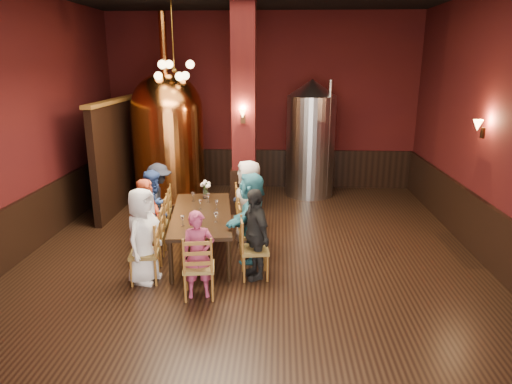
# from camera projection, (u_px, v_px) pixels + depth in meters

# --- Properties ---
(room) EXTENTS (10.00, 10.02, 4.50)m
(room) POSITION_uv_depth(u_px,v_px,m) (249.00, 130.00, 7.09)
(room) COLOR black
(room) RESTS_ON ground
(wainscot_right) EXTENTS (0.08, 9.90, 1.00)m
(wainscot_right) POSITION_uv_depth(u_px,v_px,m) (494.00, 240.00, 7.37)
(wainscot_right) COLOR black
(wainscot_right) RESTS_ON ground
(wainscot_back) EXTENTS (7.90, 0.08, 1.00)m
(wainscot_back) POSITION_uv_depth(u_px,v_px,m) (262.00, 168.00, 12.33)
(wainscot_back) COLOR black
(wainscot_back) RESTS_ON ground
(wainscot_left) EXTENTS (0.08, 9.90, 1.00)m
(wainscot_left) POSITION_uv_depth(u_px,v_px,m) (18.00, 231.00, 7.77)
(wainscot_left) COLOR black
(wainscot_left) RESTS_ON ground
(column) EXTENTS (0.58, 0.58, 4.50)m
(column) POSITION_uv_depth(u_px,v_px,m) (244.00, 111.00, 9.79)
(column) COLOR #420F0E
(column) RESTS_ON ground
(partition) EXTENTS (0.22, 3.50, 2.40)m
(partition) POSITION_uv_depth(u_px,v_px,m) (122.00, 154.00, 10.61)
(partition) COLOR black
(partition) RESTS_ON ground
(pendant_cluster) EXTENTS (0.90, 0.90, 1.70)m
(pendant_cluster) POSITION_uv_depth(u_px,v_px,m) (174.00, 70.00, 9.72)
(pendant_cluster) COLOR #A57226
(pendant_cluster) RESTS_ON room
(sconce_wall) EXTENTS (0.20, 0.20, 0.36)m
(sconce_wall) POSITION_uv_depth(u_px,v_px,m) (483.00, 128.00, 7.67)
(sconce_wall) COLOR black
(sconce_wall) RESTS_ON room
(sconce_column) EXTENTS (0.20, 0.20, 0.36)m
(sconce_column) POSITION_uv_depth(u_px,v_px,m) (243.00, 115.00, 9.51)
(sconce_column) COLOR black
(sconce_column) RESTS_ON column
(dining_table) EXTENTS (1.31, 2.51, 0.75)m
(dining_table) POSITION_uv_depth(u_px,v_px,m) (202.00, 216.00, 7.94)
(dining_table) COLOR black
(dining_table) RESTS_ON ground
(chair_0) EXTENTS (0.52, 0.52, 0.92)m
(chair_0) POSITION_uv_depth(u_px,v_px,m) (144.00, 253.00, 6.97)
(chair_0) COLOR #925925
(chair_0) RESTS_ON ground
(person_0) EXTENTS (0.64, 0.82, 1.49)m
(person_0) POSITION_uv_depth(u_px,v_px,m) (143.00, 236.00, 6.89)
(person_0) COLOR white
(person_0) RESTS_ON ground
(chair_1) EXTENTS (0.52, 0.52, 0.92)m
(chair_1) POSITION_uv_depth(u_px,v_px,m) (150.00, 237.00, 7.61)
(chair_1) COLOR #925925
(chair_1) RESTS_ON ground
(person_1) EXTENTS (0.44, 0.58, 1.46)m
(person_1) POSITION_uv_depth(u_px,v_px,m) (149.00, 222.00, 7.54)
(person_1) COLOR #99341A
(person_1) RESTS_ON ground
(chair_2) EXTENTS (0.52, 0.52, 0.92)m
(chair_2) POSITION_uv_depth(u_px,v_px,m) (155.00, 223.00, 8.25)
(chair_2) COLOR #925925
(chair_2) RESTS_ON ground
(person_2) EXTENTS (0.41, 0.73, 1.45)m
(person_2) POSITION_uv_depth(u_px,v_px,m) (155.00, 210.00, 8.17)
(person_2) COLOR navy
(person_2) RESTS_ON ground
(chair_3) EXTENTS (0.52, 0.52, 0.92)m
(chair_3) POSITION_uv_depth(u_px,v_px,m) (160.00, 212.00, 8.89)
(chair_3) COLOR #925925
(chair_3) RESTS_ON ground
(person_3) EXTENTS (0.74, 1.02, 1.42)m
(person_3) POSITION_uv_depth(u_px,v_px,m) (159.00, 199.00, 8.82)
(person_3) COLOR black
(person_3) RESTS_ON ground
(chair_4) EXTENTS (0.52, 0.52, 0.92)m
(chair_4) POSITION_uv_depth(u_px,v_px,m) (255.00, 249.00, 7.11)
(chair_4) COLOR #925925
(chair_4) RESTS_ON ground
(person_4) EXTENTS (0.70, 0.91, 1.45)m
(person_4) POSITION_uv_depth(u_px,v_px,m) (255.00, 234.00, 7.04)
(person_4) COLOR black
(person_4) RESTS_ON ground
(chair_5) EXTENTS (0.52, 0.52, 0.92)m
(chair_5) POSITION_uv_depth(u_px,v_px,m) (252.00, 234.00, 7.75)
(chair_5) COLOR #925925
(chair_5) RESTS_ON ground
(person_5) EXTENTS (0.77, 1.49, 1.54)m
(person_5) POSITION_uv_depth(u_px,v_px,m) (252.00, 217.00, 7.66)
(person_5) COLOR teal
(person_5) RESTS_ON ground
(chair_6) EXTENTS (0.52, 0.52, 0.92)m
(chair_6) POSITION_uv_depth(u_px,v_px,m) (249.00, 221.00, 8.38)
(chair_6) COLOR #925925
(chair_6) RESTS_ON ground
(person_6) EXTENTS (0.60, 0.83, 1.59)m
(person_6) POSITION_uv_depth(u_px,v_px,m) (249.00, 203.00, 8.29)
(person_6) COLOR beige
(person_6) RESTS_ON ground
(chair_7) EXTENTS (0.52, 0.52, 0.92)m
(chair_7) POSITION_uv_depth(u_px,v_px,m) (247.00, 209.00, 9.02)
(chair_7) COLOR #925925
(chair_7) RESTS_ON ground
(person_7) EXTENTS (0.44, 0.71, 1.37)m
(person_7) POSITION_uv_depth(u_px,v_px,m) (247.00, 199.00, 8.96)
(person_7) COLOR #1A2034
(person_7) RESTS_ON ground
(chair_8) EXTENTS (0.52, 0.52, 0.92)m
(chair_8) POSITION_uv_depth(u_px,v_px,m) (199.00, 267.00, 6.51)
(chair_8) COLOR #925925
(chair_8) RESTS_ON ground
(person_8) EXTENTS (0.52, 0.40, 1.29)m
(person_8) POSITION_uv_depth(u_px,v_px,m) (198.00, 255.00, 6.46)
(person_8) COLOR #993358
(person_8) RESTS_ON ground
(copper_kettle) EXTENTS (2.07, 2.07, 4.32)m
(copper_kettle) POSITION_uv_depth(u_px,v_px,m) (168.00, 138.00, 10.58)
(copper_kettle) COLOR black
(copper_kettle) RESTS_ON ground
(steel_vessel) EXTENTS (1.56, 1.56, 2.87)m
(steel_vessel) POSITION_uv_depth(u_px,v_px,m) (311.00, 139.00, 11.28)
(steel_vessel) COLOR #B2B2B7
(steel_vessel) RESTS_ON ground
(rose_vase) EXTENTS (0.21, 0.21, 0.35)m
(rose_vase) POSITION_uv_depth(u_px,v_px,m) (205.00, 187.00, 8.70)
(rose_vase) COLOR white
(rose_vase) RESTS_ON dining_table
(wine_glass_0) EXTENTS (0.07, 0.07, 0.17)m
(wine_glass_0) POSITION_uv_depth(u_px,v_px,m) (216.00, 217.00, 7.44)
(wine_glass_0) COLOR white
(wine_glass_0) RESTS_ON dining_table
(wine_glass_1) EXTENTS (0.07, 0.07, 0.17)m
(wine_glass_1) POSITION_uv_depth(u_px,v_px,m) (208.00, 198.00, 8.48)
(wine_glass_1) COLOR white
(wine_glass_1) RESTS_ON dining_table
(wine_glass_2) EXTENTS (0.07, 0.07, 0.17)m
(wine_glass_2) POSITION_uv_depth(u_px,v_px,m) (217.00, 205.00, 8.07)
(wine_glass_2) COLOR white
(wine_glass_2) RESTS_ON dining_table
(wine_glass_3) EXTENTS (0.07, 0.07, 0.17)m
(wine_glass_3) POSITION_uv_depth(u_px,v_px,m) (200.00, 205.00, 8.09)
(wine_glass_3) COLOR white
(wine_glass_3) RESTS_ON dining_table
(wine_glass_4) EXTENTS (0.07, 0.07, 0.17)m
(wine_glass_4) POSITION_uv_depth(u_px,v_px,m) (193.00, 197.00, 8.55)
(wine_glass_4) COLOR white
(wine_glass_4) RESTS_ON dining_table
(wine_glass_5) EXTENTS (0.07, 0.07, 0.17)m
(wine_glass_5) POSITION_uv_depth(u_px,v_px,m) (183.00, 221.00, 7.27)
(wine_glass_5) COLOR white
(wine_glass_5) RESTS_ON dining_table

